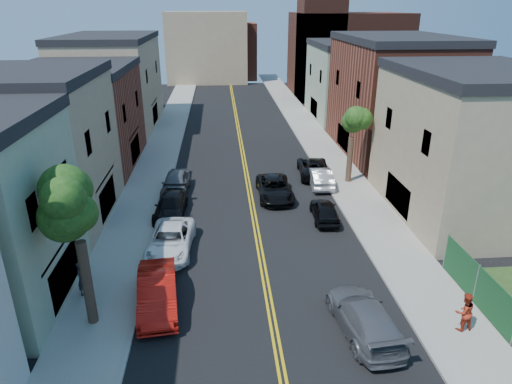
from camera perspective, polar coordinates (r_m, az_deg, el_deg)
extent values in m
cube|color=gray|center=(45.16, -11.90, 5.25)|extent=(3.20, 100.00, 0.15)
cube|color=gray|center=(45.88, 8.16, 5.78)|extent=(3.20, 100.00, 0.15)
cube|color=gray|center=(44.97, -9.68, 5.34)|extent=(0.30, 100.00, 0.15)
cube|color=gray|center=(45.53, 6.00, 5.75)|extent=(0.30, 100.00, 0.15)
cube|color=#998466|center=(31.49, -26.76, 4.24)|extent=(9.00, 10.00, 9.00)
cube|color=brown|center=(41.65, -21.39, 8.35)|extent=(9.00, 12.00, 8.00)
cube|color=#998466|center=(54.83, -17.59, 12.72)|extent=(9.00, 16.00, 9.50)
cube|color=#998466|center=(32.45, 25.36, 4.97)|extent=(9.00, 12.00, 9.00)
cube|color=brown|center=(44.64, 16.88, 11.10)|extent=(9.00, 14.00, 10.00)
cube|color=gray|center=(57.84, 11.88, 13.22)|extent=(9.00, 12.00, 8.50)
cube|color=#4C2319|center=(73.86, 11.23, 16.55)|extent=(16.00, 14.00, 12.00)
cube|color=#4C2319|center=(68.47, 8.18, 20.51)|extent=(6.00, 6.00, 22.00)
cube|color=#998466|center=(85.18, -6.20, 17.56)|extent=(14.00, 8.00, 12.00)
cube|color=brown|center=(89.25, -3.44, 17.22)|extent=(10.00, 8.00, 10.00)
cylinder|color=#37271B|center=(20.92, -20.42, -10.62)|extent=(0.44, 0.44, 3.96)
sphere|color=#14380F|center=(19.03, -22.15, 0.41)|extent=(5.20, 5.20, 5.20)
sphere|color=#14380F|center=(18.18, -21.39, 3.05)|extent=(3.90, 3.90, 3.90)
sphere|color=#14380F|center=(19.83, -22.95, -0.47)|extent=(3.64, 3.64, 3.64)
cylinder|color=#37271B|center=(36.11, 11.67, 3.99)|extent=(0.44, 0.44, 3.52)
sphere|color=#14380F|center=(35.13, 12.15, 9.78)|extent=(4.40, 4.40, 4.40)
sphere|color=#14380F|center=(34.78, 13.12, 11.06)|extent=(3.30, 3.30, 3.30)
sphere|color=#14380F|center=(35.52, 11.20, 9.26)|extent=(3.08, 3.08, 3.08)
imported|color=red|center=(21.90, -12.26, -12.12)|extent=(2.27, 5.11, 1.63)
imported|color=white|center=(26.28, -10.67, -5.96)|extent=(2.70, 5.32, 1.44)
imported|color=#55585C|center=(34.31, -10.06, 1.14)|extent=(2.12, 4.73, 1.58)
imported|color=black|center=(30.73, -10.64, -1.69)|extent=(2.19, 4.86, 1.38)
imported|color=#595A60|center=(20.57, 13.41, -15.01)|extent=(2.59, 5.35, 1.50)
imported|color=black|center=(29.90, 8.62, -2.31)|extent=(1.77, 3.97, 1.33)
imported|color=#B6B9BF|center=(35.53, 7.97, 1.92)|extent=(1.62, 4.45, 1.46)
imported|color=black|center=(37.64, 7.24, 3.13)|extent=(2.75, 5.34, 1.44)
imported|color=black|center=(32.99, 2.34, 0.46)|extent=(2.43, 5.18, 1.43)
imported|color=#27262E|center=(23.50, -20.99, -10.08)|extent=(0.56, 0.70, 1.70)
imported|color=#A72E19|center=(21.72, 24.67, -13.50)|extent=(0.95, 0.79, 1.78)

